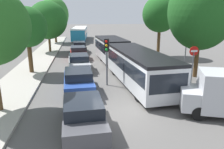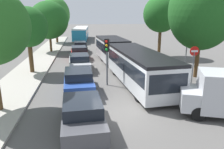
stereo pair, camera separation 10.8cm
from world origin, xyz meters
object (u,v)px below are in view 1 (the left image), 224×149
object	(u,v)px
city_bus_rear	(80,33)
tree_right_mid	(160,15)
tree_left_far	(48,20)
tree_right_near	(200,13)
queued_car_silver	(79,62)
articulated_bus	(124,56)
queued_car_blue	(78,81)
direction_sign_post	(186,42)
queued_car_red	(78,53)
traffic_light	(107,52)
no_entry_sign	(193,59)
queued_car_graphite	(83,114)
tree_left_distant	(54,14)
queued_car_black	(79,47)
tree_left_mid	(27,27)

from	to	relation	value
city_bus_rear	tree_right_mid	size ratio (longest dim) A/B	1.60
tree_left_far	tree_right_mid	xyz separation A→B (m)	(13.49, -4.94, 0.68)
tree_right_near	queued_car_silver	bearing A→B (deg)	159.54
tree_left_far	tree_right_mid	distance (m)	14.38
articulated_bus	queued_car_blue	bearing A→B (deg)	-46.54
direction_sign_post	tree_left_far	world-z (taller)	tree_left_far
queued_car_red	traffic_light	size ratio (longest dim) A/B	1.26
articulated_bus	city_bus_rear	size ratio (longest dim) A/B	1.48
traffic_light	no_entry_sign	world-z (taller)	traffic_light
queued_car_graphite	tree_left_far	distance (m)	21.94
direction_sign_post	tree_right_near	bearing A→B (deg)	81.78
tree_left_far	tree_left_distant	size ratio (longest dim) A/B	0.85
tree_right_near	city_bus_rear	bearing A→B (deg)	108.27
queued_car_black	tree_left_mid	bearing A→B (deg)	155.85
queued_car_red	tree_left_mid	xyz separation A→B (m)	(-4.04, -5.93, 3.25)
queued_car_silver	tree_left_far	world-z (taller)	tree_left_far
tree_left_distant	traffic_light	bearing A→B (deg)	-76.15
articulated_bus	tree_right_near	xyz separation A→B (m)	(5.47, -2.28, 3.73)
queued_car_black	tree_right_mid	distance (m)	11.48
no_entry_sign	tree_left_mid	bearing A→B (deg)	-110.39
direction_sign_post	articulated_bus	bearing A→B (deg)	-0.88
queued_car_black	tree_left_distant	world-z (taller)	tree_left_distant
articulated_bus	queued_car_graphite	world-z (taller)	articulated_bus
queued_car_red	tree_right_mid	distance (m)	10.54
queued_car_silver	no_entry_sign	distance (m)	9.93
queued_car_silver	no_entry_sign	xyz separation A→B (m)	(8.37, -5.22, 1.12)
queued_car_blue	tree_left_far	size ratio (longest dim) A/B	0.67
direction_sign_post	tree_right_mid	xyz separation A→B (m)	(-0.19, 6.61, 2.37)
queued_car_graphite	tree_right_near	distance (m)	12.64
tree_left_far	tree_left_distant	xyz separation A→B (m)	(-0.21, 9.87, 0.71)
articulated_bus	traffic_light	bearing A→B (deg)	-34.70
tree_left_mid	tree_right_mid	size ratio (longest dim) A/B	0.79
city_bus_rear	tree_right_mid	world-z (taller)	tree_right_mid
queued_car_silver	tree_right_near	world-z (taller)	tree_right_near
no_entry_sign	tree_left_far	world-z (taller)	tree_left_far
city_bus_rear	no_entry_sign	bearing A→B (deg)	-160.94
articulated_bus	tree_left_distant	xyz separation A→B (m)	(-8.14, 21.49, 3.52)
queued_car_blue	direction_sign_post	size ratio (longest dim) A/B	1.24
queued_car_blue	tree_left_mid	xyz separation A→B (m)	(-4.12, 5.25, 3.21)
queued_car_black	tree_right_near	world-z (taller)	tree_right_near
queued_car_blue	traffic_light	world-z (taller)	traffic_light
city_bus_rear	queued_car_red	distance (m)	19.48
articulated_bus	queued_car_black	xyz separation A→B (m)	(-4.00, 11.44, -0.73)
queued_car_black	no_entry_sign	xyz separation A→B (m)	(8.35, -15.40, 1.17)
queued_car_graphite	tree_left_mid	distance (m)	11.68
queued_car_red	queued_car_black	xyz separation A→B (m)	(0.11, 4.82, -0.03)
tree_left_mid	queued_car_red	bearing A→B (deg)	55.74
queued_car_silver	tree_right_mid	xyz separation A→B (m)	(9.58, 5.42, 4.17)
queued_car_red	tree_left_far	bearing A→B (deg)	34.36
queued_car_red	direction_sign_post	distance (m)	11.98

